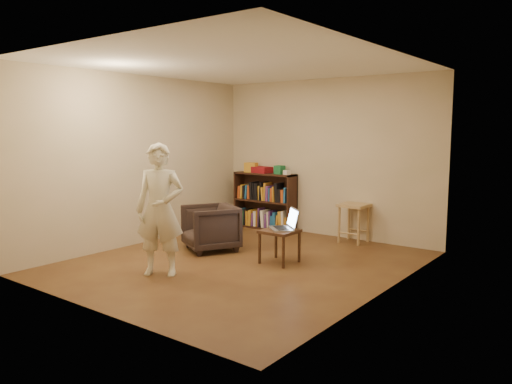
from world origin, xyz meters
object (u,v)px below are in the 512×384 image
Objects in this scene: side_table at (280,235)px; person at (160,210)px; laptop at (285,225)px; stool at (354,211)px; armchair at (211,228)px; bookshelf at (265,204)px.

person reaches higher than side_table.
person reaches higher than laptop.
person is (-1.09, -3.04, 0.31)m from stool.
stool is 1.65m from laptop.
armchair is at bearing -129.81° from stool.
bookshelf reaches higher than laptop.
stool is at bearing -2.07° from bookshelf.
bookshelf is 3.20m from person.
armchair is 0.46× the size of person.
side_table is (-0.24, -1.72, -0.12)m from stool.
bookshelf reaches higher than armchair.
bookshelf reaches higher than stool.
bookshelf is 1.84m from armchair.
person reaches higher than bookshelf.
armchair is at bearing 74.67° from person.
person is (-0.89, -1.40, 0.30)m from laptop.
laptop is 1.69m from person.
side_table is at bearing -77.14° from laptop.
laptop is at bearing 26.52° from person.
armchair is at bearing -134.72° from laptop.
person is at bearing -109.71° from stool.
side_table is at bearing 26.26° from person.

